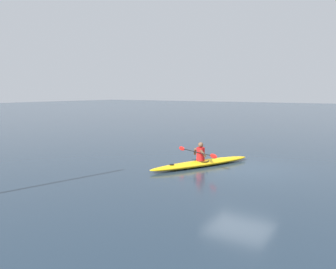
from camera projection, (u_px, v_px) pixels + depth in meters
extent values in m
plane|color=#1E2D3D|center=(241.00, 168.00, 13.56)|extent=(160.00, 160.00, 0.00)
ellipsoid|color=#EAB214|center=(202.00, 163.00, 13.96)|extent=(2.58, 4.74, 0.24)
torus|color=black|center=(202.00, 161.00, 13.94)|extent=(0.77, 0.77, 0.04)
cylinder|color=black|center=(172.00, 165.00, 13.16)|extent=(0.18, 0.18, 0.02)
cylinder|color=red|center=(201.00, 154.00, 13.87)|extent=(0.33, 0.33, 0.53)
sphere|color=brown|center=(201.00, 145.00, 13.83)|extent=(0.21, 0.21, 0.21)
cylinder|color=black|center=(197.00, 152.00, 13.75)|extent=(1.90, 0.86, 0.03)
ellipsoid|color=red|center=(213.00, 156.00, 12.90)|extent=(0.38, 0.20, 0.17)
ellipsoid|color=red|center=(182.00, 148.00, 14.61)|extent=(0.38, 0.20, 0.17)
cylinder|color=brown|center=(203.00, 153.00, 13.60)|extent=(0.32, 0.15, 0.34)
cylinder|color=brown|center=(195.00, 152.00, 14.04)|extent=(0.24, 0.27, 0.34)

